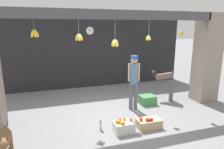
# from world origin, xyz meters

# --- Properties ---
(ground_plane) EXTENTS (60.00, 60.00, 0.00)m
(ground_plane) POSITION_xyz_m (0.00, 0.00, 0.00)
(ground_plane) COLOR gray
(shop_back_wall) EXTENTS (7.77, 0.12, 2.87)m
(shop_back_wall) POSITION_xyz_m (0.00, 3.03, 1.44)
(shop_back_wall) COLOR #232326
(shop_back_wall) RESTS_ON ground_plane
(shop_pillar_right) EXTENTS (0.70, 0.60, 2.87)m
(shop_pillar_right) POSITION_xyz_m (3.23, 0.30, 1.44)
(shop_pillar_right) COLOR gray
(shop_pillar_right) RESTS_ON ground_plane
(storefront_awning) EXTENTS (5.87, 0.28, 0.95)m
(storefront_awning) POSITION_xyz_m (-0.01, 0.12, 2.72)
(storefront_awning) COLOR #4C4C51
(dog) EXTENTS (0.33, 0.86, 0.66)m
(dog) POSITION_xyz_m (-2.58, -1.26, 0.45)
(dog) COLOR brown
(dog) RESTS_ON ground_plane
(shopkeeper) EXTENTS (0.33, 0.29, 1.64)m
(shopkeeper) POSITION_xyz_m (0.61, 0.26, 0.97)
(shopkeeper) COLOR #56565B
(shopkeeper) RESTS_ON ground_plane
(worker_stooping) EXTENTS (0.65, 0.62, 1.00)m
(worker_stooping) POSITION_xyz_m (1.96, 0.66, 0.66)
(worker_stooping) COLOR #56565B
(worker_stooping) RESTS_ON ground_plane
(fruit_crate_oranges) EXTENTS (0.47, 0.32, 0.33)m
(fruit_crate_oranges) POSITION_xyz_m (-0.15, -0.93, 0.14)
(fruit_crate_oranges) COLOR silver
(fruit_crate_oranges) RESTS_ON ground_plane
(fruit_crate_apples) EXTENTS (0.59, 0.35, 0.29)m
(fruit_crate_apples) POSITION_xyz_m (0.53, -0.91, 0.12)
(fruit_crate_apples) COLOR tan
(fruit_crate_apples) RESTS_ON ground_plane
(produce_box_green) EXTENTS (0.50, 0.41, 0.28)m
(produce_box_green) POSITION_xyz_m (1.23, 0.53, 0.14)
(produce_box_green) COLOR #42844C
(produce_box_green) RESTS_ON ground_plane
(water_bottle) EXTENTS (0.07, 0.07, 0.25)m
(water_bottle) POSITION_xyz_m (-0.64, -0.66, 0.12)
(water_bottle) COLOR silver
(water_bottle) RESTS_ON ground_plane
(wall_clock) EXTENTS (0.32, 0.03, 0.32)m
(wall_clock) POSITION_xyz_m (-0.12, 2.95, 2.30)
(wall_clock) COLOR black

